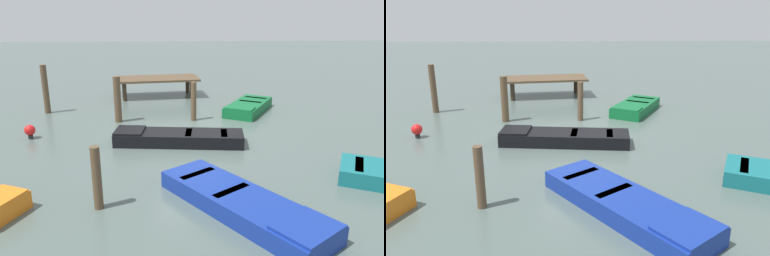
# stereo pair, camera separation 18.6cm
# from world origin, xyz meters

# --- Properties ---
(ground_plane) EXTENTS (80.00, 80.00, 0.00)m
(ground_plane) POSITION_xyz_m (0.00, 0.00, 0.00)
(ground_plane) COLOR #4C5B56
(dock_segment) EXTENTS (4.25, 2.28, 0.95)m
(dock_segment) POSITION_xyz_m (-1.37, 6.46, 0.83)
(dock_segment) COLOR brown
(dock_segment) RESTS_ON ground_plane
(rowboat_black) EXTENTS (4.22, 1.51, 0.46)m
(rowboat_black) POSITION_xyz_m (-0.49, -0.56, 0.22)
(rowboat_black) COLOR black
(rowboat_black) RESTS_ON ground_plane
(rowboat_green) EXTENTS (2.55, 3.22, 0.46)m
(rowboat_green) POSITION_xyz_m (2.58, 3.29, 0.22)
(rowboat_green) COLOR #0F602D
(rowboat_green) RESTS_ON ground_plane
(rowboat_blue) EXTENTS (3.49, 4.14, 0.46)m
(rowboat_blue) POSITION_xyz_m (0.81, -5.00, 0.22)
(rowboat_blue) COLOR navy
(rowboat_blue) RESTS_ON ground_plane
(mooring_piling_near_right) EXTENTS (0.25, 0.25, 2.03)m
(mooring_piling_near_right) POSITION_xyz_m (-5.89, 3.56, 1.01)
(mooring_piling_near_right) COLOR brown
(mooring_piling_near_right) RESTS_ON ground_plane
(mooring_piling_center) EXTENTS (0.22, 0.22, 1.53)m
(mooring_piling_center) POSITION_xyz_m (0.18, 2.12, 0.76)
(mooring_piling_center) COLOR brown
(mooring_piling_center) RESTS_ON ground_plane
(mooring_piling_far_left) EXTENTS (0.27, 0.27, 1.77)m
(mooring_piling_far_left) POSITION_xyz_m (-2.74, 2.08, 0.89)
(mooring_piling_far_left) COLOR brown
(mooring_piling_far_left) RESTS_ON ground_plane
(mooring_piling_mid_right) EXTENTS (0.20, 0.20, 1.44)m
(mooring_piling_mid_right) POSITION_xyz_m (-2.31, -4.63, 0.72)
(mooring_piling_mid_right) COLOR brown
(mooring_piling_mid_right) RESTS_ON ground_plane
(marker_buoy) EXTENTS (0.36, 0.36, 0.48)m
(marker_buoy) POSITION_xyz_m (-5.46, 0.22, 0.29)
(marker_buoy) COLOR #262626
(marker_buoy) RESTS_ON ground_plane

